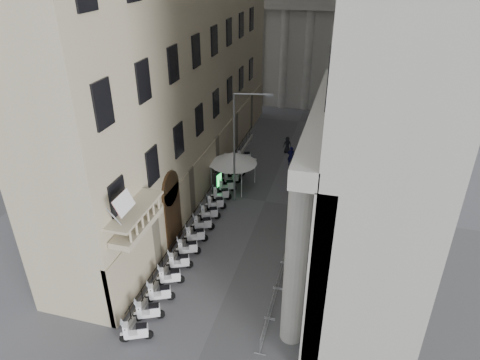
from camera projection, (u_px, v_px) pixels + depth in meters
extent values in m
cylinder|color=white|center=(211.00, 179.00, 36.03)|extent=(0.06, 0.06, 2.20)
cylinder|color=white|center=(243.00, 183.00, 35.39)|extent=(0.06, 0.06, 2.20)
cylinder|color=white|center=(221.00, 165.00, 38.41)|extent=(0.06, 0.06, 2.20)
cylinder|color=white|center=(252.00, 168.00, 37.77)|extent=(0.06, 0.06, 2.20)
cube|color=silver|center=(232.00, 162.00, 36.35)|extent=(3.00, 3.00, 0.12)
cone|color=silver|center=(232.00, 156.00, 36.12)|extent=(4.00, 4.00, 1.00)
cylinder|color=gray|center=(234.00, 150.00, 33.08)|extent=(0.16, 0.16, 8.93)
cylinder|color=gray|center=(252.00, 94.00, 30.88)|extent=(2.65, 0.64, 0.12)
cube|color=gray|center=(269.00, 95.00, 30.84)|extent=(0.60, 0.35, 0.17)
cube|color=black|center=(218.00, 182.00, 35.84)|extent=(0.48, 0.95, 1.93)
cube|color=#19E54C|center=(219.00, 180.00, 35.68)|extent=(0.20, 0.69, 1.07)
imported|color=black|center=(291.00, 156.00, 40.41)|extent=(0.79, 0.63, 1.90)
imported|color=black|center=(314.00, 155.00, 40.66)|extent=(1.03, 0.87, 1.87)
imported|color=black|center=(287.00, 145.00, 42.94)|extent=(0.98, 0.84, 1.70)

